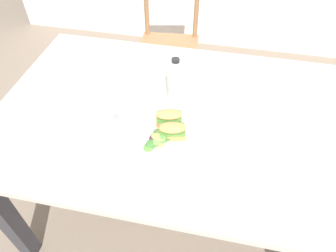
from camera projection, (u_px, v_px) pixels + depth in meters
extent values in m
plane|color=#7A6B5B|center=(173.00, 208.00, 1.78)|extent=(7.48, 7.48, 0.00)
cube|color=#BCB7AD|center=(172.00, 115.00, 1.27)|extent=(1.44, 0.96, 0.03)
cube|color=#2D2D33|center=(7.00, 218.00, 1.36)|extent=(0.07, 0.07, 0.71)
cube|color=#2D2D33|center=(81.00, 97.00, 1.91)|extent=(0.07, 0.07, 0.71)
cube|color=#2D2D33|center=(300.00, 129.00, 1.72)|extent=(0.07, 0.07, 0.71)
cylinder|color=#8E6642|center=(142.00, 89.00, 2.18)|extent=(0.03, 0.03, 0.43)
cylinder|color=#8E6642|center=(190.00, 93.00, 2.15)|extent=(0.03, 0.03, 0.43)
cylinder|color=#8E6642|center=(149.00, 61.00, 2.41)|extent=(0.03, 0.03, 0.43)
cylinder|color=#8E6642|center=(193.00, 64.00, 2.39)|extent=(0.03, 0.03, 0.43)
cube|color=#8E6642|center=(168.00, 50.00, 2.12)|extent=(0.44, 0.44, 0.02)
cylinder|color=#8E6642|center=(146.00, 5.00, 2.10)|extent=(0.03, 0.03, 0.42)
cylinder|color=#8E6642|center=(197.00, 8.00, 2.07)|extent=(0.03, 0.03, 0.42)
cube|color=beige|center=(166.00, 136.00, 1.16)|extent=(0.24, 0.24, 0.01)
cube|color=tan|center=(172.00, 134.00, 1.15)|extent=(0.11, 0.08, 0.02)
cube|color=#518438|center=(172.00, 130.00, 1.14)|extent=(0.11, 0.08, 0.01)
ellipsoid|color=tan|center=(172.00, 128.00, 1.13)|extent=(0.11, 0.08, 0.02)
cube|color=tan|center=(169.00, 120.00, 1.20)|extent=(0.11, 0.08, 0.02)
cube|color=#518438|center=(169.00, 116.00, 1.19)|extent=(0.11, 0.08, 0.01)
ellipsoid|color=tan|center=(169.00, 114.00, 1.17)|extent=(0.11, 0.08, 0.02)
ellipsoid|color=#518438|center=(149.00, 147.00, 1.11)|extent=(0.05, 0.06, 0.01)
ellipsoid|color=#6B9E47|center=(159.00, 140.00, 1.12)|extent=(0.05, 0.04, 0.01)
ellipsoid|color=#4C2338|center=(154.00, 137.00, 1.14)|extent=(0.04, 0.06, 0.01)
ellipsoid|color=#6B9E47|center=(159.00, 140.00, 1.12)|extent=(0.06, 0.06, 0.01)
ellipsoid|color=#3D7033|center=(154.00, 143.00, 1.12)|extent=(0.07, 0.07, 0.02)
ellipsoid|color=#6B9E47|center=(163.00, 136.00, 1.13)|extent=(0.05, 0.05, 0.01)
ellipsoid|color=#3D7033|center=(160.00, 132.00, 1.16)|extent=(0.05, 0.03, 0.01)
ellipsoid|color=#518438|center=(162.00, 137.00, 1.12)|extent=(0.05, 0.05, 0.02)
ellipsoid|color=#4C2338|center=(157.00, 136.00, 1.13)|extent=(0.06, 0.06, 0.02)
ellipsoid|color=#84A84C|center=(160.00, 141.00, 1.12)|extent=(0.05, 0.06, 0.01)
ellipsoid|color=#84A84C|center=(159.00, 137.00, 1.12)|extent=(0.06, 0.05, 0.01)
ellipsoid|color=#6B9E47|center=(159.00, 140.00, 1.12)|extent=(0.05, 0.06, 0.01)
ellipsoid|color=#3D7033|center=(164.00, 138.00, 1.14)|extent=(0.06, 0.06, 0.01)
ellipsoid|color=#3D7033|center=(159.00, 139.00, 1.12)|extent=(0.05, 0.05, 0.01)
cube|color=silver|center=(110.00, 131.00, 1.19)|extent=(0.09, 0.20, 0.00)
cube|color=silver|center=(107.00, 135.00, 1.17)|extent=(0.02, 0.14, 0.00)
cube|color=silver|center=(116.00, 118.00, 1.23)|extent=(0.03, 0.05, 0.00)
cube|color=#38383D|center=(118.00, 117.00, 1.23)|extent=(0.00, 0.03, 0.00)
cube|color=#38383D|center=(116.00, 116.00, 1.23)|extent=(0.00, 0.03, 0.00)
cube|color=#38383D|center=(114.00, 116.00, 1.23)|extent=(0.00, 0.03, 0.00)
cylinder|color=black|center=(175.00, 90.00, 1.27)|extent=(0.06, 0.06, 0.11)
cylinder|color=#B2BCB7|center=(175.00, 85.00, 1.26)|extent=(0.06, 0.06, 0.16)
cylinder|color=#B2BCB7|center=(175.00, 65.00, 1.19)|extent=(0.03, 0.03, 0.04)
cylinder|color=black|center=(176.00, 60.00, 1.17)|extent=(0.03, 0.03, 0.01)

